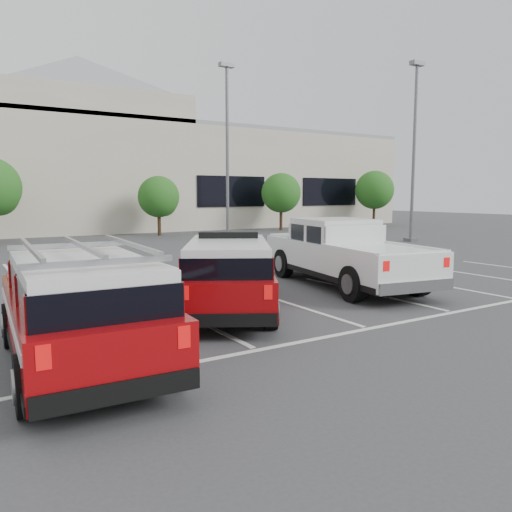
{
  "coord_description": "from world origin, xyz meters",
  "views": [
    {
      "loc": [
        -7.21,
        -10.08,
        2.73
      ],
      "look_at": [
        -0.01,
        1.53,
        1.05
      ],
      "focal_mm": 35.0,
      "sensor_mm": 36.0,
      "label": 1
    }
  ],
  "objects_px": {
    "tree_right": "(282,194)",
    "light_pole_right": "(414,152)",
    "tree_far_right": "(375,191)",
    "fire_chief_suv": "(228,280)",
    "ladder_suv": "(81,318)",
    "white_pickup": "(343,259)",
    "light_pole_mid": "(227,153)",
    "convention_building": "(54,169)",
    "tree_mid_right": "(160,198)"
  },
  "relations": [
    {
      "from": "tree_right",
      "to": "light_pole_right",
      "type": "distance_m",
      "value": 12.32
    },
    {
      "from": "tree_mid_right",
      "to": "light_pole_mid",
      "type": "bearing_deg",
      "value": -72.48
    },
    {
      "from": "ladder_suv",
      "to": "light_pole_mid",
      "type": "bearing_deg",
      "value": 58.18
    },
    {
      "from": "tree_mid_right",
      "to": "light_pole_right",
      "type": "xyz_separation_m",
      "value": [
        10.91,
        -12.05,
        2.68
      ]
    },
    {
      "from": "light_pole_mid",
      "to": "white_pickup",
      "type": "xyz_separation_m",
      "value": [
        -4.11,
        -14.79,
        -4.39
      ]
    },
    {
      "from": "ladder_suv",
      "to": "tree_far_right",
      "type": "bearing_deg",
      "value": 41.1
    },
    {
      "from": "light_pole_mid",
      "to": "light_pole_right",
      "type": "distance_m",
      "value": 10.82
    },
    {
      "from": "fire_chief_suv",
      "to": "light_pole_right",
      "type": "bearing_deg",
      "value": 58.87
    },
    {
      "from": "tree_mid_right",
      "to": "ladder_suv",
      "type": "distance_m",
      "value": 26.42
    },
    {
      "from": "tree_far_right",
      "to": "ladder_suv",
      "type": "relative_size",
      "value": 0.93
    },
    {
      "from": "light_pole_right",
      "to": "fire_chief_suv",
      "type": "xyz_separation_m",
      "value": [
        -17.71,
        -9.99,
        -4.43
      ]
    },
    {
      "from": "ladder_suv",
      "to": "fire_chief_suv",
      "type": "bearing_deg",
      "value": 31.84
    },
    {
      "from": "tree_right",
      "to": "tree_far_right",
      "type": "xyz_separation_m",
      "value": [
        10.0,
        0.0,
        0.27
      ]
    },
    {
      "from": "light_pole_right",
      "to": "tree_right",
      "type": "bearing_deg",
      "value": 94.31
    },
    {
      "from": "tree_far_right",
      "to": "ladder_suv",
      "type": "height_order",
      "value": "tree_far_right"
    },
    {
      "from": "light_pole_right",
      "to": "ladder_suv",
      "type": "distance_m",
      "value": 25.06
    },
    {
      "from": "tree_mid_right",
      "to": "light_pole_mid",
      "type": "xyz_separation_m",
      "value": [
        1.91,
        -6.05,
        2.68
      ]
    },
    {
      "from": "light_pole_mid",
      "to": "light_pole_right",
      "type": "height_order",
      "value": "same"
    },
    {
      "from": "convention_building",
      "to": "fire_chief_suv",
      "type": "relative_size",
      "value": 10.89
    },
    {
      "from": "tree_right",
      "to": "fire_chief_suv",
      "type": "bearing_deg",
      "value": -127.32
    },
    {
      "from": "white_pickup",
      "to": "tree_far_right",
      "type": "bearing_deg",
      "value": 52.99
    },
    {
      "from": "light_pole_right",
      "to": "ladder_suv",
      "type": "relative_size",
      "value": 1.98
    },
    {
      "from": "tree_mid_right",
      "to": "tree_right",
      "type": "distance_m",
      "value": 10.0
    },
    {
      "from": "convention_building",
      "to": "tree_mid_right",
      "type": "height_order",
      "value": "convention_building"
    },
    {
      "from": "ladder_suv",
      "to": "light_pole_right",
      "type": "bearing_deg",
      "value": 32.19
    },
    {
      "from": "convention_building",
      "to": "light_pole_mid",
      "type": "bearing_deg",
      "value": -66.74
    },
    {
      "from": "light_pole_mid",
      "to": "ladder_suv",
      "type": "distance_m",
      "value": 22.43
    },
    {
      "from": "tree_right",
      "to": "ladder_suv",
      "type": "distance_m",
      "value": 31.8
    },
    {
      "from": "convention_building",
      "to": "light_pole_mid",
      "type": "xyz_separation_m",
      "value": [
        6.82,
        -15.86,
        0.47
      ]
    },
    {
      "from": "tree_far_right",
      "to": "ladder_suv",
      "type": "xyz_separation_m",
      "value": [
        -30.6,
        -24.14,
        -2.24
      ]
    },
    {
      "from": "tree_far_right",
      "to": "fire_chief_suv",
      "type": "xyz_separation_m",
      "value": [
        -26.8,
        -22.04,
        -2.29
      ]
    },
    {
      "from": "light_pole_right",
      "to": "ladder_suv",
      "type": "height_order",
      "value": "light_pole_right"
    },
    {
      "from": "tree_mid_right",
      "to": "tree_far_right",
      "type": "bearing_deg",
      "value": 0.0
    },
    {
      "from": "light_pole_mid",
      "to": "white_pickup",
      "type": "bearing_deg",
      "value": -105.53
    },
    {
      "from": "light_pole_mid",
      "to": "ladder_suv",
      "type": "bearing_deg",
      "value": -124.65
    },
    {
      "from": "convention_building",
      "to": "white_pickup",
      "type": "height_order",
      "value": "convention_building"
    },
    {
      "from": "light_pole_right",
      "to": "fire_chief_suv",
      "type": "bearing_deg",
      "value": -150.57
    },
    {
      "from": "tree_far_right",
      "to": "light_pole_right",
      "type": "distance_m",
      "value": 15.24
    },
    {
      "from": "tree_far_right",
      "to": "light_pole_mid",
      "type": "xyz_separation_m",
      "value": [
        -18.09,
        -6.05,
        2.14
      ]
    },
    {
      "from": "convention_building",
      "to": "tree_right",
      "type": "xyz_separation_m",
      "value": [
        14.91,
        -9.82,
        -1.95
      ]
    },
    {
      "from": "light_pole_mid",
      "to": "white_pickup",
      "type": "height_order",
      "value": "light_pole_mid"
    },
    {
      "from": "convention_building",
      "to": "ladder_suv",
      "type": "bearing_deg",
      "value": -99.51
    },
    {
      "from": "tree_far_right",
      "to": "white_pickup",
      "type": "height_order",
      "value": "tree_far_right"
    },
    {
      "from": "tree_right",
      "to": "light_pole_mid",
      "type": "distance_m",
      "value": 10.38
    },
    {
      "from": "convention_building",
      "to": "ladder_suv",
      "type": "height_order",
      "value": "convention_building"
    },
    {
      "from": "light_pole_right",
      "to": "convention_building",
      "type": "bearing_deg",
      "value": 125.89
    },
    {
      "from": "tree_far_right",
      "to": "light_pole_right",
      "type": "xyz_separation_m",
      "value": [
        -9.09,
        -12.05,
        2.14
      ]
    },
    {
      "from": "tree_mid_right",
      "to": "ladder_suv",
      "type": "xyz_separation_m",
      "value": [
        -10.6,
        -24.14,
        -1.7
      ]
    },
    {
      "from": "tree_far_right",
      "to": "fire_chief_suv",
      "type": "distance_m",
      "value": 34.77
    },
    {
      "from": "tree_far_right",
      "to": "light_pole_mid",
      "type": "distance_m",
      "value": 19.19
    }
  ]
}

